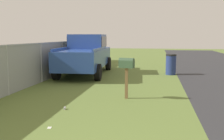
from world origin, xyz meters
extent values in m
cube|color=brown|center=(6.55, 0.43, 0.50)|extent=(0.09, 0.09, 1.00)
cube|color=#334C33|center=(6.55, 0.43, 1.11)|extent=(0.32, 0.52, 0.22)
cylinder|color=#334C33|center=(6.55, 0.43, 1.22)|extent=(0.32, 0.52, 0.20)
cube|color=red|center=(6.66, 0.43, 1.17)|extent=(0.02, 0.04, 0.18)
cube|color=#284793|center=(11.43, 3.19, 0.88)|extent=(5.64, 2.28, 0.90)
cube|color=#284793|center=(12.09, 3.23, 1.71)|extent=(1.99, 1.90, 0.76)
cube|color=black|center=(12.09, 3.23, 1.71)|extent=(1.93, 1.93, 0.53)
cube|color=#284793|center=(10.16, 4.01, 1.39)|extent=(2.88, 0.26, 0.12)
cube|color=#284793|center=(10.27, 2.23, 1.39)|extent=(2.88, 0.26, 0.12)
cylinder|color=black|center=(13.19, 4.27, 0.38)|extent=(0.77, 0.31, 0.76)
cylinder|color=black|center=(13.31, 2.34, 0.38)|extent=(0.77, 0.31, 0.76)
cylinder|color=black|center=(9.55, 4.05, 0.38)|extent=(0.77, 0.31, 0.76)
cylinder|color=black|center=(9.67, 2.11, 0.38)|extent=(0.77, 0.31, 0.76)
cylinder|color=navy|center=(12.07, -1.23, 0.50)|extent=(0.52, 0.52, 0.99)
cylinder|color=black|center=(12.07, -1.23, 1.03)|extent=(0.55, 0.55, 0.08)
cylinder|color=#9EA3A8|center=(6.30, 4.45, 0.86)|extent=(0.07, 0.07, 1.72)
cylinder|color=#9EA3A8|center=(8.87, 4.45, 0.86)|extent=(0.07, 0.07, 1.72)
cylinder|color=#9EA3A8|center=(11.43, 4.45, 0.86)|extent=(0.07, 0.07, 1.72)
cylinder|color=#9EA3A8|center=(14.00, 4.45, 0.86)|extent=(0.07, 0.07, 1.72)
cylinder|color=#9EA3A8|center=(16.56, 4.45, 0.86)|extent=(0.07, 0.07, 1.72)
cylinder|color=#9EA3A8|center=(19.13, 4.45, 0.86)|extent=(0.07, 0.07, 1.72)
cube|color=#9EA3A8|center=(10.15, 4.45, 1.69)|extent=(17.95, 0.04, 0.04)
cube|color=gray|center=(10.15, 4.45, 0.86)|extent=(17.95, 0.01, 1.72)
cylinder|color=silver|center=(5.02, 1.96, 0.03)|extent=(0.13, 0.09, 0.07)
cube|color=silver|center=(3.60, 1.78, 0.00)|extent=(0.14, 0.11, 0.01)
camera|label=1|loc=(-1.46, -0.52, 2.00)|focal=40.91mm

